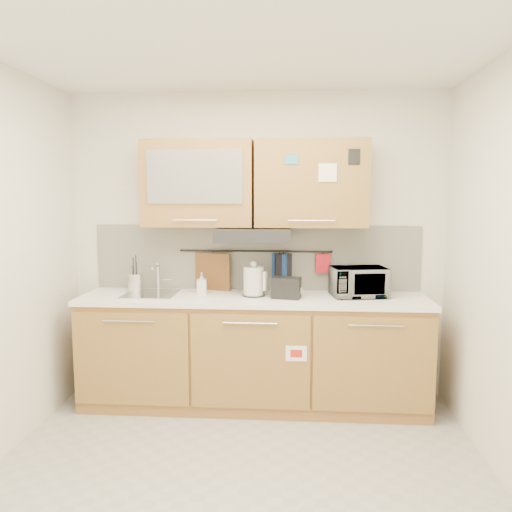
# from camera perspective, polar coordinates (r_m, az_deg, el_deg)

# --- Properties ---
(floor) EXTENTS (3.20, 3.20, 0.00)m
(floor) POSITION_cam_1_polar(r_m,az_deg,el_deg) (3.30, -2.07, -24.89)
(floor) COLOR #9E9993
(floor) RESTS_ON ground
(ceiling) EXTENTS (3.20, 3.20, 0.00)m
(ceiling) POSITION_cam_1_polar(r_m,az_deg,el_deg) (2.92, -2.32, 24.08)
(ceiling) COLOR white
(ceiling) RESTS_ON wall_back
(wall_back) EXTENTS (3.20, 0.00, 3.20)m
(wall_back) POSITION_cam_1_polar(r_m,az_deg,el_deg) (4.31, -0.00, 1.16)
(wall_back) COLOR silver
(wall_back) RESTS_ON ground
(base_cabinet) EXTENTS (2.80, 0.64, 0.88)m
(base_cabinet) POSITION_cam_1_polar(r_m,az_deg,el_deg) (4.20, -0.31, -11.50)
(base_cabinet) COLOR #A27839
(base_cabinet) RESTS_ON floor
(countertop) EXTENTS (2.82, 0.62, 0.04)m
(countertop) POSITION_cam_1_polar(r_m,az_deg,el_deg) (4.07, -0.32, -4.90)
(countertop) COLOR white
(countertop) RESTS_ON base_cabinet
(backsplash) EXTENTS (2.80, 0.02, 0.56)m
(backsplash) POSITION_cam_1_polar(r_m,az_deg,el_deg) (4.31, -0.01, -0.17)
(backsplash) COLOR silver
(backsplash) RESTS_ON countertop
(upper_cabinets) EXTENTS (1.82, 0.37, 0.70)m
(upper_cabinets) POSITION_cam_1_polar(r_m,az_deg,el_deg) (4.11, -0.25, 8.28)
(upper_cabinets) COLOR #A27839
(upper_cabinets) RESTS_ON wall_back
(range_hood) EXTENTS (0.60, 0.46, 0.10)m
(range_hood) POSITION_cam_1_polar(r_m,az_deg,el_deg) (4.05, -0.26, 2.49)
(range_hood) COLOR black
(range_hood) RESTS_ON upper_cabinets
(sink) EXTENTS (0.42, 0.40, 0.26)m
(sink) POSITION_cam_1_polar(r_m,az_deg,el_deg) (4.23, -11.87, -4.25)
(sink) COLOR silver
(sink) RESTS_ON countertop
(utensil_rail) EXTENTS (1.30, 0.02, 0.02)m
(utensil_rail) POSITION_cam_1_polar(r_m,az_deg,el_deg) (4.27, -0.05, 0.56)
(utensil_rail) COLOR black
(utensil_rail) RESTS_ON backsplash
(utensil_crock) EXTENTS (0.16, 0.16, 0.31)m
(utensil_crock) POSITION_cam_1_polar(r_m,az_deg,el_deg) (4.36, -13.58, -2.95)
(utensil_crock) COLOR silver
(utensil_crock) RESTS_ON countertop
(kettle) EXTENTS (0.22, 0.21, 0.29)m
(kettle) POSITION_cam_1_polar(r_m,az_deg,el_deg) (4.06, -0.27, -2.98)
(kettle) COLOR silver
(kettle) RESTS_ON countertop
(toaster) EXTENTS (0.24, 0.17, 0.17)m
(toaster) POSITION_cam_1_polar(r_m,az_deg,el_deg) (3.98, 3.49, -3.62)
(toaster) COLOR black
(toaster) RESTS_ON countertop
(microwave) EXTENTS (0.48, 0.36, 0.24)m
(microwave) POSITION_cam_1_polar(r_m,az_deg,el_deg) (4.12, 11.64, -2.92)
(microwave) COLOR #999999
(microwave) RESTS_ON countertop
(soap_bottle) EXTENTS (0.09, 0.09, 0.17)m
(soap_bottle) POSITION_cam_1_polar(r_m,az_deg,el_deg) (4.19, -6.22, -3.09)
(soap_bottle) COLOR #999999
(soap_bottle) RESTS_ON countertop
(cutting_board) EXTENTS (0.32, 0.12, 0.40)m
(cutting_board) POSITION_cam_1_polar(r_m,az_deg,el_deg) (4.33, -4.96, -2.33)
(cutting_board) COLOR brown
(cutting_board) RESTS_ON utensil_rail
(oven_mitt) EXTENTS (0.13, 0.08, 0.21)m
(oven_mitt) POSITION_cam_1_polar(r_m,az_deg,el_deg) (4.26, 2.68, -1.18)
(oven_mitt) COLOR navy
(oven_mitt) RESTS_ON utensil_rail
(dark_pouch) EXTENTS (0.15, 0.09, 0.23)m
(dark_pouch) POSITION_cam_1_polar(r_m,az_deg,el_deg) (4.26, 3.13, -1.26)
(dark_pouch) COLOR black
(dark_pouch) RESTS_ON utensil_rail
(pot_holder) EXTENTS (0.13, 0.05, 0.16)m
(pot_holder) POSITION_cam_1_polar(r_m,az_deg,el_deg) (4.26, 7.63, -0.86)
(pot_holder) COLOR #B61827
(pot_holder) RESTS_ON utensil_rail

